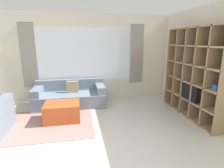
% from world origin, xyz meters
% --- Properties ---
extents(wall_back, '(6.63, 0.11, 2.70)m').
position_xyz_m(wall_back, '(0.00, 3.38, 1.36)').
color(wall_back, beige).
rests_on(wall_back, ground_plane).
extents(wall_right, '(0.07, 4.55, 2.70)m').
position_xyz_m(wall_right, '(2.75, 1.67, 1.35)').
color(wall_right, beige).
rests_on(wall_right, ground_plane).
extents(area_rug, '(2.40, 1.66, 0.01)m').
position_xyz_m(area_rug, '(-1.16, 1.70, 0.01)').
color(area_rug, gray).
rests_on(area_rug, ground_plane).
extents(shelving_unit, '(0.37, 2.06, 2.20)m').
position_xyz_m(shelving_unit, '(2.56, 1.53, 1.09)').
color(shelving_unit, '#232328').
rests_on(shelving_unit, ground_plane).
extents(couch_main, '(2.03, 0.91, 0.72)m').
position_xyz_m(couch_main, '(-0.52, 2.88, 0.27)').
color(couch_main, slate).
rests_on(couch_main, ground_plane).
extents(ottoman, '(0.82, 0.64, 0.44)m').
position_xyz_m(ottoman, '(-0.67, 1.85, 0.22)').
color(ottoman, '#B74C23').
rests_on(ottoman, ground_plane).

